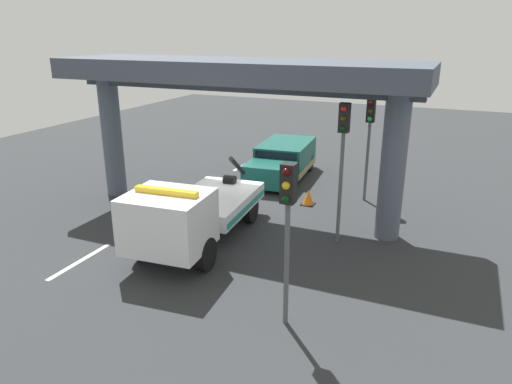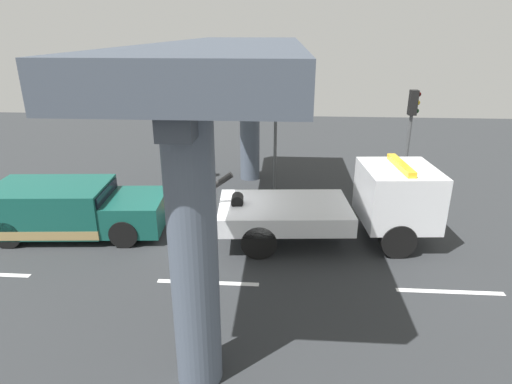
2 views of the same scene
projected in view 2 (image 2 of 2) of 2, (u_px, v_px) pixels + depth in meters
ground_plane at (222, 238)px, 13.38m from camera, size 60.00×40.00×0.10m
lane_stripe_mid at (208, 283)px, 10.93m from camera, size 2.60×0.16×0.01m
lane_stripe_east at (450, 292)px, 10.55m from camera, size 2.60×0.16×0.01m
tow_truck_white at (349, 203)px, 12.75m from camera, size 7.33×2.84×2.46m
towed_van_green at (71, 210)px, 13.38m from camera, size 5.35×2.56×1.58m
overpass_structure at (232, 74)px, 11.60m from camera, size 3.60×13.39×5.71m
traffic_light_near at (159, 113)px, 16.45m from camera, size 0.39×0.32×4.16m
traffic_light_far at (276, 106)px, 16.05m from camera, size 0.39×0.32×4.61m
traffic_light_mid at (411, 119)px, 15.89m from camera, size 0.39×0.32×3.98m
traffic_cone_orange at (189, 199)px, 15.48m from camera, size 0.53×0.53×0.63m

